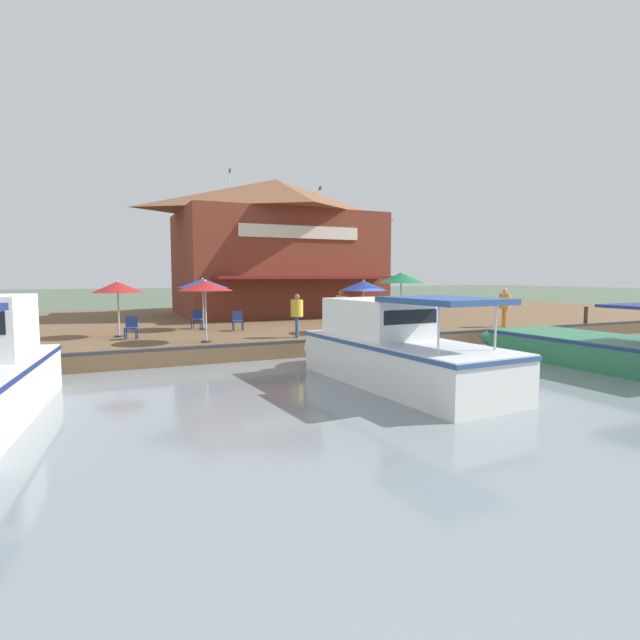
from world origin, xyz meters
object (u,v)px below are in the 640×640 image
person_at_quay_edge (297,310)px  patio_umbrella_back_row (203,283)px  patio_umbrella_by_entrance (401,278)px  motorboat_distant_upstream (385,349)px  cafe_chair_under_first_umbrella (131,327)px  motorboat_nearest_quay (591,347)px  cafe_chair_back_row_seat (238,320)px  mooring_post (586,316)px  patio_umbrella_mid_patio_right (205,286)px  waterfront_restaurant (276,246)px  patio_umbrella_mid_patio_left (118,287)px  tree_behind_restaurant (252,254)px  patio_umbrella_far_corner (363,286)px  cafe_chair_far_corner_seat (197,318)px  cafe_chair_beside_entrance (359,318)px  person_mid_patio (505,302)px  person_near_entrance (341,305)px

person_at_quay_edge → patio_umbrella_back_row: bearing=-147.9°
patio_umbrella_by_entrance → motorboat_distant_upstream: bearing=-35.7°
cafe_chair_under_first_umbrella → motorboat_nearest_quay: motorboat_nearest_quay is taller
cafe_chair_back_row_seat → mooring_post: (4.54, 16.01, -0.02)m
patio_umbrella_mid_patio_right → cafe_chair_under_first_umbrella: patio_umbrella_mid_patio_right is taller
patio_umbrella_by_entrance → patio_umbrella_mid_patio_right: bearing=-74.8°
waterfront_restaurant → patio_umbrella_mid_patio_left: size_ratio=5.61×
patio_umbrella_by_entrance → tree_behind_restaurant: (-15.47, -2.96, 1.68)m
patio_umbrella_far_corner → motorboat_distant_upstream: size_ratio=0.28×
patio_umbrella_by_entrance → patio_umbrella_mid_patio_left: bearing=-91.2°
patio_umbrella_mid_patio_left → tree_behind_restaurant: bearing=147.0°
patio_umbrella_far_corner → person_at_quay_edge: (0.44, -3.17, -0.92)m
patio_umbrella_far_corner → cafe_chair_far_corner_seat: size_ratio=2.62×
patio_umbrella_mid_patio_left → patio_umbrella_far_corner: size_ratio=0.99×
waterfront_restaurant → cafe_chair_beside_entrance: bearing=2.3°
patio_umbrella_by_entrance → motorboat_nearest_quay: (9.23, 1.47, -2.29)m
person_mid_patio → mooring_post: (1.00, 4.21, -0.69)m
patio_umbrella_back_row → motorboat_distant_upstream: size_ratio=0.29×
cafe_chair_far_corner_seat → person_at_quay_edge: (4.89, 2.92, 0.58)m
person_near_entrance → motorboat_nearest_quay: size_ratio=0.19×
patio_umbrella_back_row → tree_behind_restaurant: tree_behind_restaurant is taller
patio_umbrella_back_row → cafe_chair_back_row_seat: bearing=50.6°
waterfront_restaurant → tree_behind_restaurant: bearing=178.3°
patio_umbrella_far_corner → motorboat_nearest_quay: (6.92, 4.86, -1.98)m
patio_umbrella_by_entrance → person_mid_patio: (2.96, 3.78, -1.14)m
patio_umbrella_far_corner → person_at_quay_edge: bearing=-82.1°
patio_umbrella_back_row → patio_umbrella_far_corner: bearing=56.4°
motorboat_nearest_quay → mooring_post: size_ratio=10.44×
person_near_entrance → patio_umbrella_mid_patio_right: bearing=-82.1°
motorboat_nearest_quay → mooring_post: motorboat_nearest_quay is taller
cafe_chair_beside_entrance → patio_umbrella_by_entrance: bearing=104.9°
cafe_chair_back_row_seat → patio_umbrella_by_entrance: bearing=85.9°
cafe_chair_under_first_umbrella → tree_behind_restaurant: size_ratio=0.15×
patio_umbrella_far_corner → patio_umbrella_by_entrance: bearing=124.3°
cafe_chair_back_row_seat → motorboat_nearest_quay: (9.80, 9.49, -0.48)m
person_at_quay_edge → patio_umbrella_far_corner: bearing=97.9°
mooring_post → cafe_chair_under_first_umbrella: bearing=-99.2°
cafe_chair_back_row_seat → patio_umbrella_mid_patio_left: bearing=-86.4°
cafe_chair_under_first_umbrella → patio_umbrella_by_entrance: bearing=93.1°
patio_umbrella_back_row → tree_behind_restaurant: bearing=155.4°
person_at_quay_edge → patio_umbrella_mid_patio_right: bearing=-90.4°
person_near_entrance → mooring_post: (2.04, 12.21, -0.68)m
person_near_entrance → person_at_quay_edge: bearing=-70.5°
patio_umbrella_back_row → mooring_post: (5.58, 17.28, -1.59)m
person_at_quay_edge → mooring_post: 14.61m
cafe_chair_back_row_seat → person_at_quay_edge: bearing=23.8°
person_at_quay_edge → motorboat_distant_upstream: size_ratio=0.21×
patio_umbrella_mid_patio_right → cafe_chair_far_corner_seat: size_ratio=2.65×
patio_umbrella_mid_patio_right → patio_umbrella_back_row: size_ratio=0.98×
motorboat_distant_upstream → patio_umbrella_mid_patio_right: bearing=-148.2°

